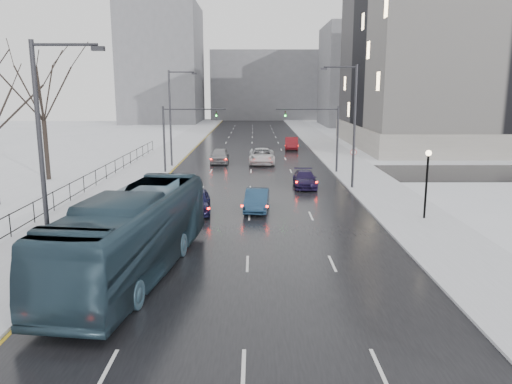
{
  "coord_description": "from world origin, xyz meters",
  "views": [
    {
      "loc": [
        0.32,
        -0.28,
        8.09
      ],
      "look_at": [
        0.42,
        26.77,
        2.5
      ],
      "focal_mm": 35.0,
      "sensor_mm": 36.0,
      "label": 1
    }
  ],
  "objects_px": {
    "mast_signal_left": "(175,131)",
    "sedan_right_cross": "(262,156)",
    "no_uturn_sign": "(353,155)",
    "bus": "(134,234)",
    "lamppost_r_mid": "(427,174)",
    "sedan_right_near": "(257,200)",
    "sedan_center_near": "(197,201)",
    "tree_park_e": "(49,181)",
    "streetlight_l_near": "(46,151)",
    "sedan_right_far": "(305,179)",
    "streetlight_r_mid": "(352,121)",
    "sedan_center_far": "(220,156)",
    "streetlight_l_far": "(172,113)",
    "mast_signal_right": "(327,131)",
    "sedan_right_distant": "(292,143)"
  },
  "relations": [
    {
      "from": "mast_signal_left",
      "to": "sedan_right_cross",
      "type": "relative_size",
      "value": 1.08
    },
    {
      "from": "no_uturn_sign",
      "to": "bus",
      "type": "height_order",
      "value": "bus"
    },
    {
      "from": "lamppost_r_mid",
      "to": "sedan_right_near",
      "type": "bearing_deg",
      "value": 166.3
    },
    {
      "from": "sedan_center_near",
      "to": "lamppost_r_mid",
      "type": "bearing_deg",
      "value": -12.65
    },
    {
      "from": "tree_park_e",
      "to": "mast_signal_left",
      "type": "height_order",
      "value": "tree_park_e"
    },
    {
      "from": "lamppost_r_mid",
      "to": "no_uturn_sign",
      "type": "bearing_deg",
      "value": 97.33
    },
    {
      "from": "no_uturn_sign",
      "to": "sedan_right_cross",
      "type": "xyz_separation_m",
      "value": [
        -8.04,
        10.24,
        -1.43
      ]
    },
    {
      "from": "mast_signal_left",
      "to": "sedan_right_near",
      "type": "height_order",
      "value": "mast_signal_left"
    },
    {
      "from": "tree_park_e",
      "to": "streetlight_l_near",
      "type": "relative_size",
      "value": 1.35
    },
    {
      "from": "sedan_right_far",
      "to": "bus",
      "type": "bearing_deg",
      "value": -114.12
    },
    {
      "from": "sedan_right_cross",
      "to": "sedan_right_near",
      "type": "bearing_deg",
      "value": -91.52
    },
    {
      "from": "streetlight_r_mid",
      "to": "lamppost_r_mid",
      "type": "height_order",
      "value": "streetlight_r_mid"
    },
    {
      "from": "tree_park_e",
      "to": "lamppost_r_mid",
      "type": "xyz_separation_m",
      "value": [
        29.2,
        -14.0,
        2.94
      ]
    },
    {
      "from": "tree_park_e",
      "to": "sedan_right_cross",
      "type": "distance_m",
      "value": 21.92
    },
    {
      "from": "streetlight_l_near",
      "to": "sedan_right_near",
      "type": "height_order",
      "value": "streetlight_l_near"
    },
    {
      "from": "sedan_center_near",
      "to": "bus",
      "type": "bearing_deg",
      "value": -102.17
    },
    {
      "from": "streetlight_r_mid",
      "to": "lamppost_r_mid",
      "type": "distance_m",
      "value": 10.73
    },
    {
      "from": "no_uturn_sign",
      "to": "sedan_right_cross",
      "type": "relative_size",
      "value": 0.45
    },
    {
      "from": "streetlight_r_mid",
      "to": "mast_signal_left",
      "type": "height_order",
      "value": "streetlight_r_mid"
    },
    {
      "from": "no_uturn_sign",
      "to": "tree_park_e",
      "type": "bearing_deg",
      "value": 180.0
    },
    {
      "from": "sedan_center_far",
      "to": "no_uturn_sign",
      "type": "bearing_deg",
      "value": -40.43
    },
    {
      "from": "streetlight_l_far",
      "to": "lamppost_r_mid",
      "type": "xyz_separation_m",
      "value": [
        19.17,
        -22.0,
        -2.67
      ]
    },
    {
      "from": "lamppost_r_mid",
      "to": "streetlight_l_far",
      "type": "bearing_deg",
      "value": 131.06
    },
    {
      "from": "sedan_center_far",
      "to": "lamppost_r_mid",
      "type": "bearing_deg",
      "value": -59.93
    },
    {
      "from": "lamppost_r_mid",
      "to": "sedan_center_far",
      "type": "distance_m",
      "value": 28.7
    },
    {
      "from": "mast_signal_right",
      "to": "sedan_center_far",
      "type": "bearing_deg",
      "value": 148.31
    },
    {
      "from": "bus",
      "to": "sedan_right_distant",
      "type": "bearing_deg",
      "value": 85.22
    },
    {
      "from": "sedan_right_far",
      "to": "mast_signal_right",
      "type": "bearing_deg",
      "value": 70.36
    },
    {
      "from": "mast_signal_left",
      "to": "sedan_right_cross",
      "type": "height_order",
      "value": "mast_signal_left"
    },
    {
      "from": "streetlight_l_far",
      "to": "bus",
      "type": "distance_m",
      "value": 31.66
    },
    {
      "from": "mast_signal_left",
      "to": "bus",
      "type": "height_order",
      "value": "mast_signal_left"
    },
    {
      "from": "sedan_center_near",
      "to": "mast_signal_right",
      "type": "bearing_deg",
      "value": 51.13
    },
    {
      "from": "streetlight_l_far",
      "to": "no_uturn_sign",
      "type": "xyz_separation_m",
      "value": [
        17.37,
        -8.0,
        -3.32
      ]
    },
    {
      "from": "lamppost_r_mid",
      "to": "no_uturn_sign",
      "type": "height_order",
      "value": "lamppost_r_mid"
    },
    {
      "from": "streetlight_r_mid",
      "to": "lamppost_r_mid",
      "type": "xyz_separation_m",
      "value": [
        2.83,
        -10.0,
        -2.67
      ]
    },
    {
      "from": "mast_signal_right",
      "to": "no_uturn_sign",
      "type": "height_order",
      "value": "mast_signal_right"
    },
    {
      "from": "streetlight_r_mid",
      "to": "streetlight_l_far",
      "type": "xyz_separation_m",
      "value": [
        -16.33,
        12.0,
        0.0
      ]
    },
    {
      "from": "streetlight_l_near",
      "to": "sedan_right_near",
      "type": "relative_size",
      "value": 2.3
    },
    {
      "from": "sedan_right_cross",
      "to": "sedan_right_distant",
      "type": "xyz_separation_m",
      "value": [
        4.25,
        13.24,
        -0.02
      ]
    },
    {
      "from": "sedan_right_near",
      "to": "sedan_right_cross",
      "type": "height_order",
      "value": "sedan_right_cross"
    },
    {
      "from": "streetlight_l_near",
      "to": "sedan_right_distant",
      "type": "height_order",
      "value": "streetlight_l_near"
    },
    {
      "from": "streetlight_l_far",
      "to": "sedan_right_near",
      "type": "distance_m",
      "value": 21.83
    },
    {
      "from": "sedan_center_near",
      "to": "sedan_right_cross",
      "type": "bearing_deg",
      "value": 73.38
    },
    {
      "from": "sedan_right_near",
      "to": "sedan_center_far",
      "type": "relative_size",
      "value": 0.89
    },
    {
      "from": "sedan_center_far",
      "to": "bus",
      "type": "bearing_deg",
      "value": -92.84
    },
    {
      "from": "mast_signal_right",
      "to": "sedan_center_far",
      "type": "relative_size",
      "value": 1.34
    },
    {
      "from": "mast_signal_right",
      "to": "sedan_center_far",
      "type": "height_order",
      "value": "mast_signal_right"
    },
    {
      "from": "streetlight_r_mid",
      "to": "streetlight_l_near",
      "type": "bearing_deg",
      "value": -129.24
    },
    {
      "from": "mast_signal_left",
      "to": "sedan_right_near",
      "type": "relative_size",
      "value": 1.5
    },
    {
      "from": "streetlight_l_near",
      "to": "sedan_right_cross",
      "type": "relative_size",
      "value": 1.67
    }
  ]
}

